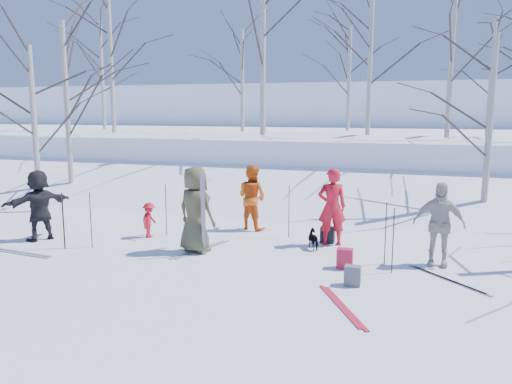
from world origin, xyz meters
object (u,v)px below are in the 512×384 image
(skier_red_north, at_px, (332,207))
(skier_grey_west, at_px, (39,205))
(dog, at_px, (315,239))
(skier_red_seated, at_px, (149,220))
(skier_redor_behind, at_px, (252,197))
(skier_olive_center, at_px, (196,210))
(backpack_red, at_px, (345,259))
(skier_cream_east, at_px, (439,224))
(backpack_dark, at_px, (328,235))
(backpack_grey, at_px, (352,276))

(skier_red_north, distance_m, skier_grey_west, 7.28)
(skier_grey_west, height_order, dog, skier_grey_west)
(dog, bearing_deg, skier_red_seated, -32.30)
(skier_red_north, height_order, skier_redor_behind, skier_red_north)
(skier_olive_center, bearing_deg, skier_red_north, -134.05)
(backpack_red, bearing_deg, skier_grey_west, 179.96)
(skier_cream_east, distance_m, backpack_red, 2.11)
(skier_redor_behind, height_order, backpack_dark, skier_redor_behind)
(skier_cream_east, bearing_deg, skier_olive_center, -171.77)
(dog, bearing_deg, skier_cream_east, 134.69)
(skier_olive_center, xyz_separation_m, backpack_grey, (3.72, -1.20, -0.80))
(skier_olive_center, height_order, skier_grey_west, skier_olive_center)
(backpack_red, xyz_separation_m, backpack_grey, (0.27, -0.98, -0.02))
(backpack_red, relative_size, backpack_dark, 1.05)
(skier_red_north, bearing_deg, skier_olive_center, 11.14)
(skier_red_north, height_order, backpack_grey, skier_red_north)
(backpack_dark, bearing_deg, skier_red_north, -52.19)
(skier_redor_behind, relative_size, backpack_red, 4.22)
(skier_red_seated, relative_size, backpack_red, 2.18)
(skier_cream_east, bearing_deg, backpack_grey, -129.14)
(backpack_dark, bearing_deg, skier_cream_east, -23.93)
(skier_redor_behind, bearing_deg, backpack_grey, 150.82)
(skier_red_seated, xyz_separation_m, backpack_red, (5.13, -1.05, -0.25))
(skier_red_seated, distance_m, backpack_grey, 5.78)
(dog, height_order, backpack_dark, dog)
(skier_olive_center, height_order, skier_cream_east, skier_olive_center)
(skier_redor_behind, relative_size, skier_cream_east, 0.99)
(skier_cream_east, distance_m, skier_grey_west, 9.49)
(skier_olive_center, distance_m, skier_red_north, 3.28)
(skier_redor_behind, distance_m, backpack_dark, 2.47)
(skier_red_north, bearing_deg, skier_grey_west, -3.08)
(skier_red_seated, relative_size, skier_cream_east, 0.51)
(skier_redor_behind, relative_size, backpack_dark, 4.43)
(skier_olive_center, bearing_deg, skier_redor_behind, -84.59)
(skier_cream_east, relative_size, dog, 3.23)
(skier_cream_east, distance_m, backpack_dark, 2.83)
(skier_olive_center, bearing_deg, dog, -139.95)
(skier_red_north, height_order, backpack_red, skier_red_north)
(backpack_grey, bearing_deg, skier_grey_west, 172.89)
(skier_red_north, distance_m, backpack_grey, 2.97)
(skier_cream_east, height_order, backpack_red, skier_cream_east)
(skier_olive_center, distance_m, skier_red_seated, 1.95)
(skier_red_north, xyz_separation_m, dog, (-0.31, -0.49, -0.71))
(dog, bearing_deg, backpack_dark, -142.67)
(backpack_dark, bearing_deg, skier_redor_behind, 160.14)
(skier_redor_behind, distance_m, backpack_grey, 4.93)
(skier_redor_behind, bearing_deg, skier_red_seated, 57.10)
(backpack_dark, bearing_deg, backpack_red, -70.54)
(backpack_grey, bearing_deg, backpack_red, 105.58)
(skier_red_seated, bearing_deg, skier_grey_west, 109.65)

